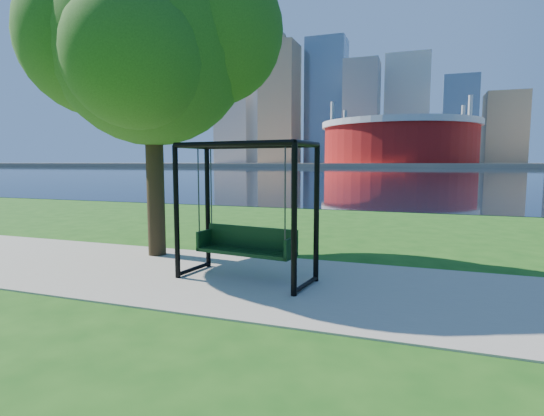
% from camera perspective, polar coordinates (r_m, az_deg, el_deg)
% --- Properties ---
extents(ground, '(900.00, 900.00, 0.00)m').
position_cam_1_polar(ground, '(8.43, 1.68, -9.20)').
color(ground, '#1E5114').
rests_on(ground, ground).
extents(path, '(120.00, 4.00, 0.03)m').
position_cam_1_polar(path, '(7.97, 0.57, -9.99)').
color(path, '#9E937F').
rests_on(path, ground).
extents(river, '(900.00, 180.00, 0.02)m').
position_cam_1_polar(river, '(109.79, 18.23, 4.64)').
color(river, black).
rests_on(river, ground).
extents(far_bank, '(900.00, 228.00, 2.00)m').
position_cam_1_polar(far_bank, '(313.75, 19.10, 5.55)').
color(far_bank, '#937F60').
rests_on(far_bank, ground).
extents(stadium, '(83.00, 83.00, 32.00)m').
position_cam_1_polar(stadium, '(243.36, 16.69, 8.68)').
color(stadium, maroon).
rests_on(stadium, far_bank).
extents(skyline, '(392.00, 66.00, 96.50)m').
position_cam_1_polar(skyline, '(328.93, 18.58, 11.67)').
color(skyline, gray).
rests_on(skyline, far_bank).
extents(swing, '(2.66, 1.43, 2.60)m').
position_cam_1_polar(swing, '(7.93, -3.48, -0.91)').
color(swing, black).
rests_on(swing, ground).
extents(park_tree, '(5.80, 5.24, 7.20)m').
position_cam_1_polar(park_tree, '(10.82, -15.99, 20.75)').
color(park_tree, black).
rests_on(park_tree, ground).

